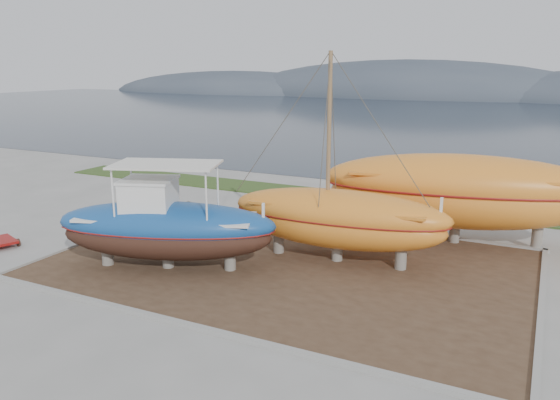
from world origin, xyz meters
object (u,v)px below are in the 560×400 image
at_px(white_dinghy, 149,217).
at_px(orange_bare_hull, 457,200).
at_px(blue_caique, 166,216).
at_px(red_trailer, 2,243).
at_px(orange_sailboat, 340,160).

bearing_deg(white_dinghy, orange_bare_hull, 3.51).
bearing_deg(blue_caique, orange_bare_hull, 20.82).
bearing_deg(red_trailer, orange_bare_hull, 47.63).
xyz_separation_m(blue_caique, orange_sailboat, (5.58, 3.61, 2.02)).
relative_size(white_dinghy, orange_sailboat, 0.52).
distance_m(white_dinghy, orange_sailboat, 9.94).
distance_m(blue_caique, white_dinghy, 5.28).
bearing_deg(white_dinghy, red_trailer, -149.68).
distance_m(blue_caique, red_trailer, 8.40).
bearing_deg(orange_sailboat, white_dinghy, 176.74).
xyz_separation_m(blue_caique, white_dinghy, (-3.77, 3.44, -1.35)).
bearing_deg(blue_caique, orange_sailboat, 13.06).
bearing_deg(orange_bare_hull, orange_sailboat, -141.46).
relative_size(blue_caique, orange_bare_hull, 0.73).
xyz_separation_m(white_dinghy, orange_sailboat, (9.35, 0.17, 3.37)).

